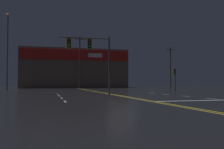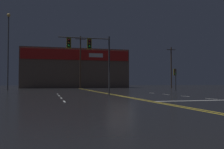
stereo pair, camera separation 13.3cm
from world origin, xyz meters
TOP-DOWN VIEW (x-y plane):
  - ground_plane at (0.00, 0.00)m, footprint 200.00×200.00m
  - road_markings at (1.07, -1.39)m, footprint 15.62×60.00m
  - traffic_signal_median at (-2.52, 2.07)m, footprint 4.87×0.36m
  - traffic_signal_corner_northeast at (11.66, 11.58)m, footprint 0.42×0.36m
  - streetlight_near_right at (-12.36, 20.90)m, footprint 0.56×0.56m
  - building_backdrop at (0.00, 39.38)m, footprint 24.38×10.23m
  - utility_pole_row at (-1.38, 31.97)m, footprint 45.73×0.26m

SIDE VIEW (x-z plane):
  - ground_plane at x=0.00m, z-range 0.00..0.00m
  - road_markings at x=1.07m, z-range 0.00..0.01m
  - traffic_signal_corner_northeast at x=11.66m, z-range 0.75..3.98m
  - traffic_signal_median at x=-2.52m, z-range 1.49..7.12m
  - building_backdrop at x=0.00m, z-range 0.01..9.00m
  - utility_pole_row at x=-1.38m, z-range -0.31..11.72m
  - streetlight_near_right at x=-12.36m, z-range 1.42..13.60m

